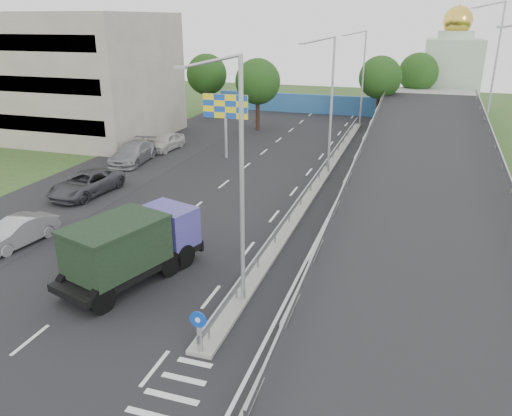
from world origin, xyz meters
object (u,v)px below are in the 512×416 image
at_px(lamp_post_far, 362,73).
at_px(church, 451,69).
at_px(lamp_post_mid, 329,99).
at_px(parked_car_b, 17,232).
at_px(lamp_post_near, 237,173).
at_px(parked_car_c, 86,184).
at_px(dump_truck, 132,245).
at_px(parked_car_e, 166,142).
at_px(billboard, 225,110).
at_px(sign_bollard, 199,331).
at_px(parked_car_d, 133,153).

relative_size(lamp_post_far, church, 0.73).
distance_m(lamp_post_mid, parked_car_b, 23.05).
distance_m(lamp_post_mid, church, 35.41).
distance_m(lamp_post_near, parked_car_c, 18.53).
relative_size(church, parked_car_b, 3.05).
xyz_separation_m(dump_truck, parked_car_e, (-10.12, 22.46, -0.95)).
bearing_deg(lamp_post_mid, parked_car_e, 169.20).
bearing_deg(billboard, dump_truck, -80.07).
height_order(lamp_post_near, parked_car_b, lamp_post_near).
xyz_separation_m(lamp_post_mid, lamp_post_far, (0.00, 20.00, 0.00)).
xyz_separation_m(church, parked_car_c, (-24.68, -44.02, -4.51)).
distance_m(parked_car_c, parked_car_e, 12.99).
height_order(parked_car_b, parked_car_c, parked_car_c).
height_order(church, parked_car_b, church).
relative_size(sign_bollard, church, 0.12).
height_order(lamp_post_far, parked_car_b, lamp_post_far).
bearing_deg(parked_car_c, lamp_post_mid, 39.70).
bearing_deg(parked_car_b, parked_car_c, 109.00).
height_order(dump_truck, parked_car_d, dump_truck).
bearing_deg(dump_truck, parked_car_e, 131.45).
xyz_separation_m(church, billboard, (-19.00, -32.00, -1.12)).
bearing_deg(sign_bollard, parked_car_e, 119.84).
bearing_deg(lamp_post_mid, billboard, 167.62).
relative_size(lamp_post_mid, parked_car_c, 1.75).
height_order(sign_bollard, church, church).
xyz_separation_m(sign_bollard, billboard, (-9.00, 25.83, 3.15)).
xyz_separation_m(lamp_post_mid, dump_truck, (-5.34, -19.51, -4.08)).
height_order(lamp_post_near, parked_car_e, lamp_post_near).
height_order(lamp_post_near, billboard, lamp_post_near).
xyz_separation_m(dump_truck, parked_car_d, (-10.71, 17.74, -0.87)).
xyz_separation_m(sign_bollard, parked_car_b, (-13.15, 5.66, -0.29)).
distance_m(lamp_post_near, parked_car_b, 14.31).
height_order(church, parked_car_d, church).
height_order(lamp_post_mid, church, church).
xyz_separation_m(lamp_post_mid, parked_car_e, (-15.47, 2.95, -5.02)).
bearing_deg(parked_car_e, dump_truck, -61.17).
height_order(sign_bollard, parked_car_d, sign_bollard).
height_order(sign_bollard, lamp_post_far, lamp_post_far).
distance_m(sign_bollard, parked_car_c, 20.15).
bearing_deg(parked_car_b, parked_car_e, 104.35).
relative_size(lamp_post_near, parked_car_e, 2.19).
height_order(lamp_post_mid, parked_car_e, lamp_post_mid).
distance_m(dump_truck, parked_car_d, 20.74).
bearing_deg(church, parked_car_b, -113.93).
height_order(sign_bollard, parked_car_e, sign_bollard).
height_order(sign_bollard, billboard, billboard).
bearing_deg(lamp_post_near, parked_car_d, 131.37).
relative_size(church, dump_truck, 1.83).
relative_size(lamp_post_mid, billboard, 1.83).
xyz_separation_m(church, dump_truck, (-15.23, -53.51, -3.58)).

